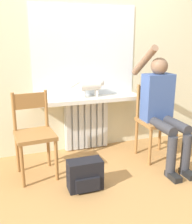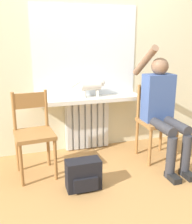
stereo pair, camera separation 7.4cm
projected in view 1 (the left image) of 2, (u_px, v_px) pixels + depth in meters
The scene contains 10 objects.
ground_plane at pixel (122, 194), 2.47m from camera, with size 12.00×12.00×0.00m, color #B27F47.
wall_with_window at pixel (84, 44), 3.22m from camera, with size 7.00×0.06×2.70m.
radiator at pixel (87, 124), 3.43m from camera, with size 0.58×0.08×0.66m.
windowsill at pixel (88, 99), 3.26m from camera, with size 1.36×0.27×0.05m.
window_glass at pixel (85, 52), 3.22m from camera, with size 1.31×0.01×1.10m.
chair_left at pixel (34, 133), 2.72m from camera, with size 0.42×0.42×0.89m.
chair_right at pixel (155, 120), 3.16m from camera, with size 0.39×0.39×0.89m.
person at pixel (162, 105), 2.98m from camera, with size 0.36×1.03×1.35m.
cat at pixel (91, 86), 3.24m from camera, with size 0.44×0.13×0.24m.
backpack at pixel (85, 175), 2.53m from camera, with size 0.33×0.20×0.30m.
Camera 1 is at (-0.92, -1.97, 1.42)m, focal length 42.00 mm.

